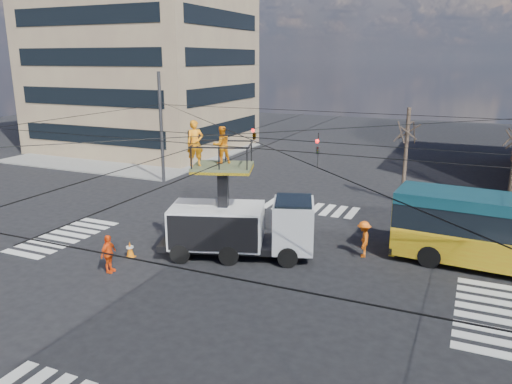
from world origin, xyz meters
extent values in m
plane|color=black|center=(0.00, 0.00, 0.00)|extent=(120.00, 120.00, 0.00)
cube|color=slate|center=(-21.00, 21.00, 0.06)|extent=(18.00, 18.00, 0.12)
cube|color=black|center=(-22.00, 16.00, 2.33)|extent=(15.30, 0.12, 1.50)
cube|color=black|center=(-13.00, 24.00, 2.33)|extent=(0.12, 13.60, 1.50)
cube|color=black|center=(-22.00, 16.00, 5.67)|extent=(15.30, 0.12, 1.50)
cube|color=black|center=(-13.00, 24.00, 5.67)|extent=(0.12, 13.60, 1.50)
cube|color=black|center=(-22.00, 16.00, 9.00)|extent=(15.30, 0.12, 1.50)
cube|color=black|center=(-13.00, 24.00, 9.00)|extent=(0.12, 13.60, 1.50)
cube|color=black|center=(-22.00, 16.00, 12.33)|extent=(15.30, 0.12, 1.50)
cube|color=black|center=(-13.00, 24.00, 12.33)|extent=(0.12, 13.60, 1.50)
cylinder|color=#2D2D30|center=(-12.00, 12.00, 4.00)|extent=(0.24, 0.24, 8.00)
cylinder|color=black|center=(0.00, 12.00, 5.70)|extent=(24.00, 0.03, 0.03)
cylinder|color=black|center=(-12.00, 0.00, 5.70)|extent=(0.03, 24.00, 0.03)
cylinder|color=black|center=(0.00, 0.00, 5.90)|extent=(24.02, 24.02, 0.03)
cylinder|color=black|center=(0.00, 0.00, 5.90)|extent=(24.02, 24.02, 0.03)
cylinder|color=black|center=(0.00, -1.20, 5.60)|extent=(24.00, 0.03, 0.03)
cylinder|color=black|center=(0.00, 1.20, 5.60)|extent=(24.00, 0.03, 0.03)
cylinder|color=black|center=(-1.20, 0.00, 5.50)|extent=(0.03, 24.00, 0.03)
cylinder|color=black|center=(1.20, 0.00, 5.50)|extent=(0.03, 24.00, 0.03)
imported|color=black|center=(2.50, 3.00, 5.10)|extent=(0.16, 0.20, 1.00)
imported|color=black|center=(-1.50, 5.00, 5.35)|extent=(0.26, 1.24, 0.50)
cylinder|color=#382B21|center=(5.00, 13.50, 3.00)|extent=(0.24, 0.24, 6.00)
cube|color=black|center=(-0.77, 1.38, 0.55)|extent=(7.34, 4.33, 0.30)
cube|color=silver|center=(1.69, 2.21, 1.55)|extent=(2.47, 2.85, 2.20)
cube|color=black|center=(1.69, 2.21, 2.35)|extent=(2.25, 2.69, 0.80)
cube|color=silver|center=(-1.63, 1.09, 1.45)|extent=(4.78, 3.71, 1.80)
cylinder|color=black|center=(1.87, 1.06, 0.45)|extent=(0.96, 0.62, 0.90)
cylinder|color=black|center=(1.13, 3.24, 0.45)|extent=(0.96, 0.62, 0.90)
cylinder|color=black|center=(-0.60, 0.22, 0.45)|extent=(0.96, 0.62, 0.90)
cylinder|color=black|center=(-1.33, 2.40, 0.45)|extent=(0.96, 0.62, 0.90)
cylinder|color=black|center=(-2.68, -0.48, 0.45)|extent=(0.96, 0.62, 0.90)
cylinder|color=black|center=(-3.42, 1.70, 0.45)|extent=(0.96, 0.62, 0.90)
cube|color=black|center=(-1.34, 1.18, 2.81)|extent=(0.57, 0.57, 2.82)
cube|color=#4A5231|center=(-1.34, 1.18, 4.22)|extent=(3.14, 2.82, 0.12)
cube|color=yellow|center=(-1.34, 1.18, 4.10)|extent=(3.14, 2.82, 0.12)
imported|color=orange|center=(-2.34, 0.54, 5.28)|extent=(0.86, 0.85, 2.01)
imported|color=orange|center=(-1.55, 1.51, 5.12)|extent=(1.02, 1.03, 1.68)
cube|color=orange|center=(6.00, 4.82, 1.60)|extent=(0.42, 2.48, 2.80)
cube|color=black|center=(5.95, 4.82, 0.45)|extent=(0.32, 2.60, 0.30)
cube|color=gold|center=(6.10, 4.81, 2.85)|extent=(0.21, 1.60, 0.35)
cylinder|color=black|center=(7.55, 3.53, 0.50)|extent=(1.02, 0.37, 1.00)
cylinder|color=black|center=(7.71, 5.89, 0.50)|extent=(1.02, 0.37, 1.00)
cone|color=orange|center=(-5.15, -0.86, 0.38)|extent=(0.36, 0.36, 0.77)
imported|color=#FB4F0F|center=(-4.91, -2.58, 0.84)|extent=(0.49, 1.01, 1.67)
imported|color=#FD6310|center=(4.64, 3.57, 0.85)|extent=(0.85, 1.21, 1.70)
camera|label=1|loc=(8.84, -18.12, 8.86)|focal=35.00mm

